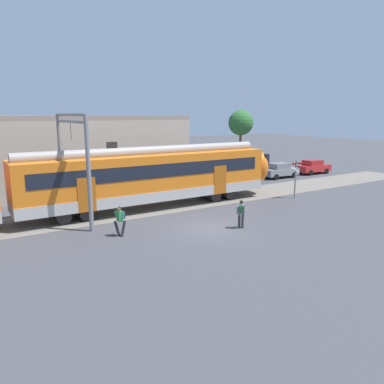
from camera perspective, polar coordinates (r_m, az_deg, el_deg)
ground_plane at (r=21.70m, az=2.71°, el=-5.63°), size 160.00×160.00×0.00m
commuter_train at (r=23.93m, az=-25.04°, el=0.46°), size 38.05×3.07×4.73m
pedestrian_green at (r=20.50m, az=-10.89°, el=-4.00°), size 0.66×0.53×1.67m
pedestrian_grey at (r=21.73m, az=7.51°, el=-2.99°), size 0.67×0.51×1.67m
parked_car_black at (r=36.83m, az=7.70°, el=2.73°), size 4.01×1.77×1.54m
parked_car_grey at (r=39.95m, az=13.22°, el=3.23°), size 4.03×1.82×1.54m
parked_car_red at (r=43.75m, az=17.98°, el=3.68°), size 4.06×1.88×1.54m
catenary_gantry at (r=24.25m, az=-17.81°, el=6.06°), size 0.24×6.64×6.53m
crossing_signal at (r=30.21m, az=15.55°, el=2.80°), size 0.96×0.22×3.00m
background_building at (r=32.78m, az=-18.58°, el=5.40°), size 20.88×5.00×9.20m
street_tree_right at (r=48.24m, az=7.45°, el=10.37°), size 3.16×3.16×7.04m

